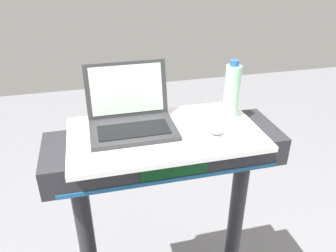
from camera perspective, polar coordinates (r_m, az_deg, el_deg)
The scene contains 4 objects.
desk_board at distance 1.25m, azimuth -0.55°, elevation -1.36°, with size 0.71×0.40×0.02m, color white.
laptop at distance 1.27m, azimuth -6.34°, elevation 1.67°, with size 0.32×0.27×0.22m.
computer_mouse at distance 1.26m, azimuth 8.14°, elevation -0.19°, with size 0.06×0.10×0.03m, color #B2B2B7.
water_bottle at distance 1.34m, azimuth 10.84°, elevation 5.88°, with size 0.06×0.06×0.23m.
Camera 1 is at (-0.25, -0.36, 1.70)m, focal length 35.68 mm.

